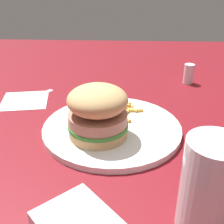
# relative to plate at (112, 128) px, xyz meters

# --- Properties ---
(ground_plane) EXTENTS (1.60, 1.60, 0.00)m
(ground_plane) POSITION_rel_plate_xyz_m (0.02, 0.01, -0.01)
(ground_plane) COLOR maroon
(plate) EXTENTS (0.28, 0.28, 0.01)m
(plate) POSITION_rel_plate_xyz_m (0.00, 0.00, 0.00)
(plate) COLOR white
(plate) RESTS_ON ground_plane
(sandwich) EXTENTS (0.11, 0.11, 0.10)m
(sandwich) POSITION_rel_plate_xyz_m (0.02, 0.04, 0.06)
(sandwich) COLOR tan
(sandwich) RESTS_ON plate
(fries_pile) EXTENTS (0.11, 0.10, 0.01)m
(fries_pile) POSITION_rel_plate_xyz_m (-0.01, -0.07, 0.01)
(fries_pile) COLOR gold
(fries_pile) RESTS_ON plate
(napkin) EXTENTS (0.13, 0.13, 0.00)m
(napkin) POSITION_rel_plate_xyz_m (0.22, -0.13, -0.01)
(napkin) COLOR white
(napkin) RESTS_ON ground_plane
(fork) EXTENTS (0.12, 0.15, 0.00)m
(fork) POSITION_rel_plate_xyz_m (0.22, -0.13, -0.00)
(fork) COLOR silver
(fork) RESTS_ON napkin
(drink_glass) EXTENTS (0.07, 0.07, 0.13)m
(drink_glass) POSITION_rel_plate_xyz_m (-0.13, 0.23, 0.05)
(drink_glass) COLOR silver
(drink_glass) RESTS_ON ground_plane
(salt_shaker) EXTENTS (0.03, 0.03, 0.06)m
(salt_shaker) POSITION_rel_plate_xyz_m (-0.20, -0.27, 0.02)
(salt_shaker) COLOR white
(salt_shaker) RESTS_ON ground_plane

